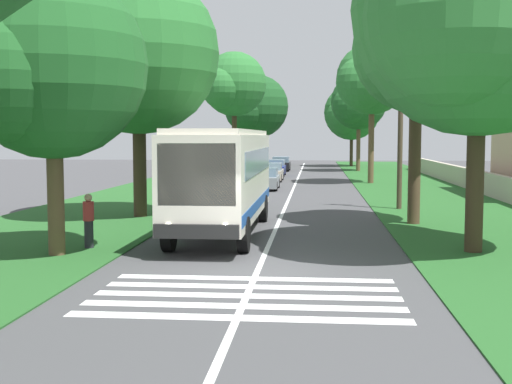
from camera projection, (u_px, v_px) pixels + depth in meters
ground at (256, 273)px, 17.22m from camera, size 160.00×160.00×0.00m
grass_verge_left at (117, 208)px, 32.83m from camera, size 120.00×8.00×0.04m
grass_verge_right at (459, 211)px, 31.37m from camera, size 120.00×8.00×0.04m
centre_line at (284, 210)px, 32.10m from camera, size 110.00×0.16×0.01m
coach_bus at (224, 174)px, 24.09m from camera, size 11.16×2.62×3.73m
zebra_crossing at (247, 296)px, 14.79m from camera, size 4.05×6.80×0.01m
trailing_car_0 at (265, 179)px, 44.21m from camera, size 4.30×1.78×1.43m
trailing_car_1 at (271, 173)px, 52.24m from camera, size 4.30×1.78×1.43m
trailing_car_2 at (275, 168)px, 59.17m from camera, size 4.30×1.78×1.43m
trailing_car_3 at (281, 164)px, 67.66m from camera, size 4.30×1.78×1.43m
roadside_tree_left_0 at (46, 70)px, 19.25m from camera, size 6.42×5.46×8.25m
roadside_tree_left_1 at (255, 109)px, 80.27m from camera, size 9.36×7.53×10.74m
roadside_tree_left_2 at (133, 57)px, 28.52m from camera, size 8.16×6.95×10.48m
roadside_tree_left_4 at (232, 86)px, 57.84m from camera, size 6.53×5.55×10.72m
roadside_tree_right_0 at (370, 82)px, 49.12m from camera, size 6.70×5.28×10.25m
roadside_tree_right_1 at (472, 16)px, 19.71m from camera, size 8.92×7.51×10.96m
roadside_tree_right_2 at (350, 114)px, 76.56m from camera, size 7.26×6.30×9.30m
roadside_tree_right_3 at (414, 53)px, 26.29m from camera, size 5.96×5.02×9.39m
roadside_tree_right_4 at (357, 103)px, 66.17m from camera, size 6.41×5.52×9.60m
utility_pole at (400, 129)px, 31.81m from camera, size 0.24×1.40×7.34m
roadside_wall at (505, 189)px, 35.98m from camera, size 70.00×0.40×1.33m
pedestrian at (89, 220)px, 20.85m from camera, size 0.34×0.34×1.69m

